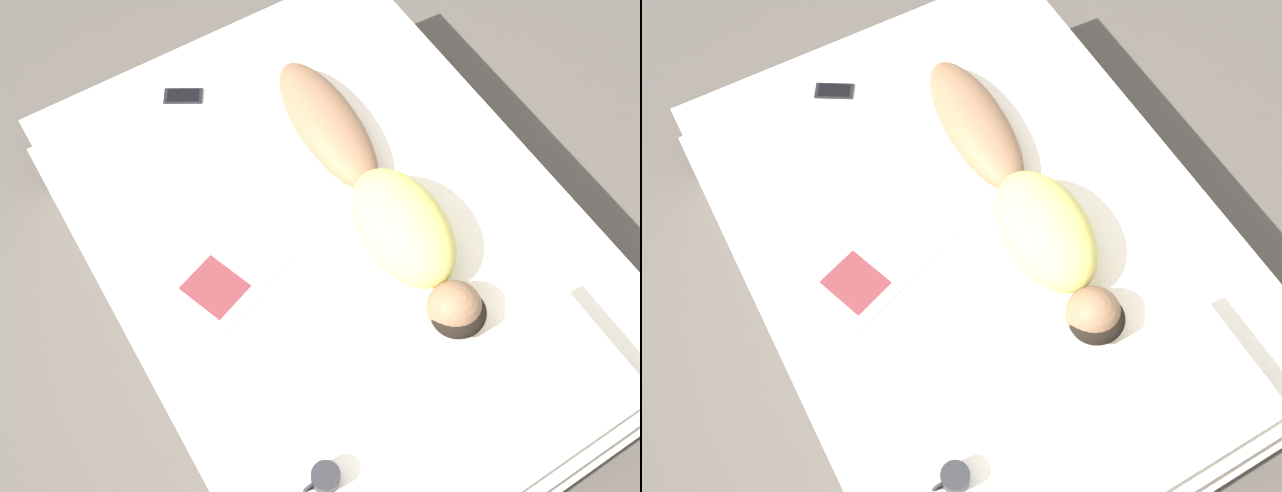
{
  "view_description": "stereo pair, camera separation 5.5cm",
  "coord_description": "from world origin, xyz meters",
  "views": [
    {
      "loc": [
        0.72,
        1.01,
        2.8
      ],
      "look_at": [
        0.1,
        0.03,
        0.56
      ],
      "focal_mm": 42.0,
      "sensor_mm": 36.0,
      "label": 1
    },
    {
      "loc": [
        0.67,
        1.04,
        2.8
      ],
      "look_at": [
        0.1,
        0.03,
        0.56
      ],
      "focal_mm": 42.0,
      "sensor_mm": 36.0,
      "label": 2
    }
  ],
  "objects": [
    {
      "name": "coffee_mug",
      "position": [
        0.49,
        0.68,
        0.55
      ],
      "size": [
        0.12,
        0.09,
        0.08
      ],
      "color": "#232328",
      "rests_on": "bed"
    },
    {
      "name": "bed",
      "position": [
        0.0,
        0.0,
        0.25
      ],
      "size": [
        1.61,
        2.16,
        0.51
      ],
      "color": "beige",
      "rests_on": "ground_plane"
    },
    {
      "name": "cell_phone",
      "position": [
        0.19,
        -0.82,
        0.52
      ],
      "size": [
        0.16,
        0.14,
        0.01
      ],
      "rotation": [
        0.0,
        0.0,
        1.02
      ],
      "color": "black",
      "rests_on": "bed"
    },
    {
      "name": "person",
      "position": [
        -0.16,
        0.02,
        0.61
      ],
      "size": [
        0.32,
        1.27,
        0.23
      ],
      "rotation": [
        0.0,
        0.0,
        -0.06
      ],
      "color": "brown",
      "rests_on": "bed"
    },
    {
      "name": "open_magazine",
      "position": [
        0.36,
        -0.09,
        0.52
      ],
      "size": [
        0.55,
        0.42,
        0.01
      ],
      "rotation": [
        0.0,
        0.0,
        0.34
      ],
      "color": "silver",
      "rests_on": "bed"
    },
    {
      "name": "ground_plane",
      "position": [
        0.0,
        0.0,
        0.0
      ],
      "size": [
        12.0,
        12.0,
        0.0
      ],
      "primitive_type": "plane",
      "color": "#4C4742"
    },
    {
      "name": "pillow",
      "position": [
        -0.12,
        0.8,
        0.58
      ],
      "size": [
        0.66,
        0.42,
        0.14
      ],
      "color": "white",
      "rests_on": "bed"
    }
  ]
}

